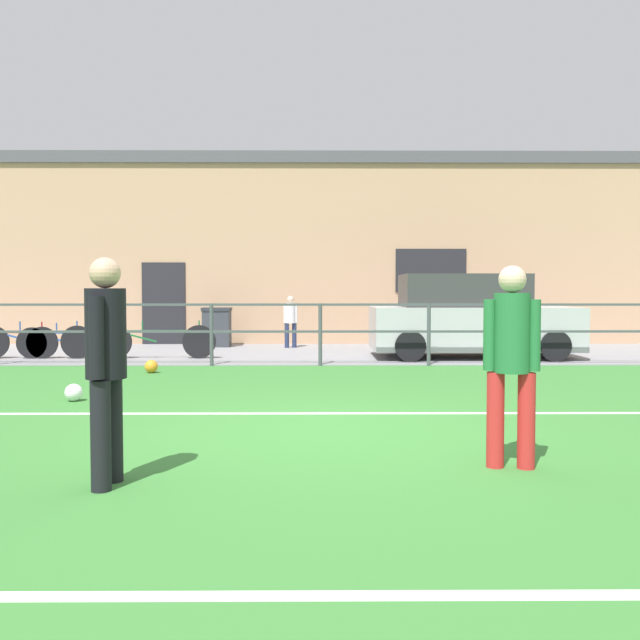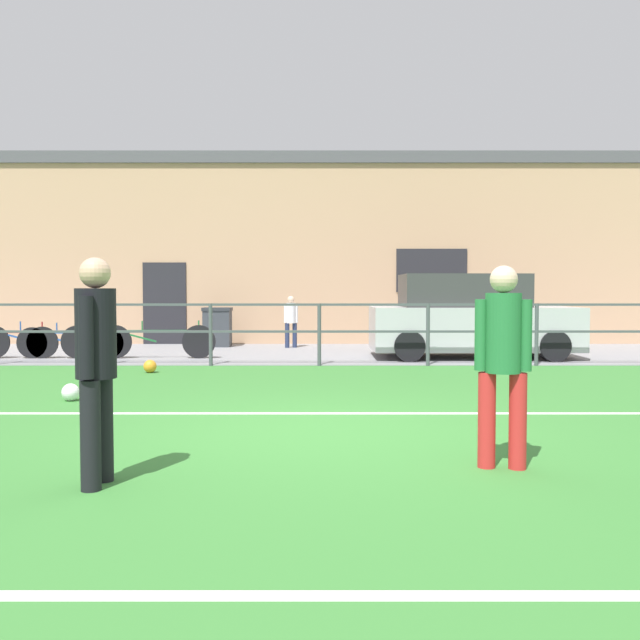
# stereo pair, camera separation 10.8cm
# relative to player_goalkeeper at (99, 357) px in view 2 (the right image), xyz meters

# --- Properties ---
(ground) EXTENTS (60.00, 44.00, 0.04)m
(ground) POSITION_rel_player_goalkeeper_xyz_m (1.57, 1.88, -0.94)
(ground) COLOR #387A33
(field_line_touchline) EXTENTS (36.00, 0.11, 0.00)m
(field_line_touchline) POSITION_rel_player_goalkeeper_xyz_m (1.57, 2.90, -0.92)
(field_line_touchline) COLOR white
(field_line_touchline) RESTS_ON ground
(field_line_hash) EXTENTS (36.00, 0.11, 0.00)m
(field_line_hash) POSITION_rel_player_goalkeeper_xyz_m (1.57, -1.80, -0.92)
(field_line_hash) COLOR white
(field_line_hash) RESTS_ON ground
(pavement_strip) EXTENTS (48.00, 5.00, 0.02)m
(pavement_strip) POSITION_rel_player_goalkeeper_xyz_m (1.57, 10.38, -0.91)
(pavement_strip) COLOR gray
(pavement_strip) RESTS_ON ground
(perimeter_fence) EXTENTS (36.07, 0.07, 1.15)m
(perimeter_fence) POSITION_rel_player_goalkeeper_xyz_m (1.57, 7.88, -0.17)
(perimeter_fence) COLOR #474C51
(perimeter_fence) RESTS_ON ground
(clubhouse_facade) EXTENTS (28.00, 2.56, 4.92)m
(clubhouse_facade) POSITION_rel_player_goalkeeper_xyz_m (1.57, 14.08, 1.55)
(clubhouse_facade) COLOR tan
(clubhouse_facade) RESTS_ON ground
(player_goalkeeper) EXTENTS (0.28, 0.44, 1.62)m
(player_goalkeeper) POSITION_rel_player_goalkeeper_xyz_m (0.00, 0.00, 0.00)
(player_goalkeeper) COLOR black
(player_goalkeeper) RESTS_ON ground
(player_winger) EXTENTS (0.43, 0.28, 1.58)m
(player_winger) POSITION_rel_player_goalkeeper_xyz_m (3.00, 0.49, -0.02)
(player_winger) COLOR red
(player_winger) RESTS_ON ground
(soccer_ball_match) EXTENTS (0.22, 0.22, 0.22)m
(soccer_ball_match) POSITION_rel_player_goalkeeper_xyz_m (-1.29, 6.79, -0.81)
(soccer_ball_match) COLOR orange
(soccer_ball_match) RESTS_ON ground
(soccer_ball_spare) EXTENTS (0.22, 0.22, 0.22)m
(soccer_ball_spare) POSITION_rel_player_goalkeeper_xyz_m (-1.55, 3.80, -0.81)
(soccer_ball_spare) COLOR white
(soccer_ball_spare) RESTS_ON ground
(spectator_child) EXTENTS (0.33, 0.22, 1.24)m
(spectator_child) POSITION_rel_player_goalkeeper_xyz_m (0.89, 11.73, -0.20)
(spectator_child) COLOR #232D4C
(spectator_child) RESTS_ON pavement_strip
(parked_car_red) EXTENTS (4.11, 1.95, 1.70)m
(parked_car_red) POSITION_rel_player_goalkeeper_xyz_m (4.64, 9.32, -0.10)
(parked_car_red) COLOR #B7B7BC
(parked_car_red) RESTS_ON pavement_strip
(bicycle_parked_0) EXTENTS (2.36, 0.04, 0.77)m
(bicycle_parked_0) POSITION_rel_player_goalkeeper_xyz_m (-1.71, 9.08, -0.55)
(bicycle_parked_0) COLOR black
(bicycle_parked_0) RESTS_ON pavement_strip
(bicycle_parked_1) EXTENTS (2.16, 0.04, 0.73)m
(bicycle_parked_1) POSITION_rel_player_goalkeeper_xyz_m (-3.45, 9.08, -0.57)
(bicycle_parked_1) COLOR black
(bicycle_parked_1) RESTS_ON pavement_strip
(bicycle_parked_3) EXTENTS (2.27, 0.04, 0.74)m
(bicycle_parked_3) POSITION_rel_player_goalkeeper_xyz_m (-4.83, 9.08, -0.56)
(bicycle_parked_3) COLOR black
(bicycle_parked_3) RESTS_ON pavement_strip
(bicycle_parked_4) EXTENTS (2.35, 0.04, 0.76)m
(bicycle_parked_4) POSITION_rel_player_goalkeeper_xyz_m (-4.16, 9.08, -0.55)
(bicycle_parked_4) COLOR black
(bicycle_parked_4) RESTS_ON pavement_strip
(trash_bin_0) EXTENTS (0.69, 0.58, 0.95)m
(trash_bin_0) POSITION_rel_player_goalkeeper_xyz_m (-0.92, 12.06, -0.42)
(trash_bin_0) COLOR #33383D
(trash_bin_0) RESTS_ON pavement_strip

